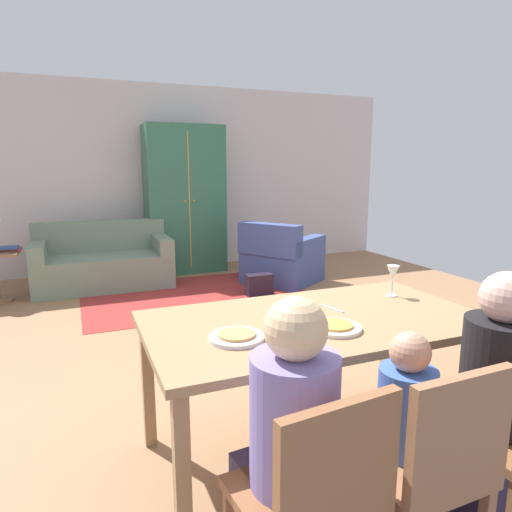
% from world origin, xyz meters
% --- Properties ---
extents(ground_plane, '(7.20, 6.19, 0.02)m').
position_xyz_m(ground_plane, '(0.00, 0.50, -0.01)').
color(ground_plane, '#976C49').
extents(back_wall, '(7.20, 0.10, 2.70)m').
position_xyz_m(back_wall, '(0.00, 3.64, 1.35)').
color(back_wall, silver).
rests_on(back_wall, ground_plane).
extents(dining_table, '(1.71, 0.94, 0.76)m').
position_xyz_m(dining_table, '(-0.27, -1.31, 0.69)').
color(dining_table, '#9E7B51').
rests_on(dining_table, ground_plane).
extents(plate_near_man, '(0.25, 0.25, 0.02)m').
position_xyz_m(plate_near_man, '(-0.74, -1.43, 0.77)').
color(plate_near_man, silver).
rests_on(plate_near_man, dining_table).
extents(pizza_near_man, '(0.17, 0.17, 0.01)m').
position_xyz_m(pizza_near_man, '(-0.74, -1.43, 0.78)').
color(pizza_near_man, tan).
rests_on(pizza_near_man, plate_near_man).
extents(plate_near_child, '(0.25, 0.25, 0.02)m').
position_xyz_m(plate_near_child, '(-0.27, -1.49, 0.77)').
color(plate_near_child, white).
rests_on(plate_near_child, dining_table).
extents(pizza_near_child, '(0.17, 0.17, 0.01)m').
position_xyz_m(pizza_near_child, '(-0.27, -1.49, 0.78)').
color(pizza_near_child, gold).
rests_on(pizza_near_child, plate_near_child).
extents(wine_glass, '(0.07, 0.07, 0.19)m').
position_xyz_m(wine_glass, '(0.35, -1.13, 0.89)').
color(wine_glass, silver).
rests_on(wine_glass, dining_table).
extents(fork, '(0.04, 0.15, 0.01)m').
position_xyz_m(fork, '(-0.52, -1.36, 0.76)').
color(fork, silver).
rests_on(fork, dining_table).
extents(knife, '(0.06, 0.17, 0.01)m').
position_xyz_m(knife, '(-0.11, -1.21, 0.76)').
color(knife, silver).
rests_on(knife, dining_table).
extents(dining_chair_man, '(0.46, 0.46, 0.87)m').
position_xyz_m(dining_chair_man, '(-0.73, -2.14, 0.49)').
color(dining_chair_man, '#905A38').
rests_on(dining_chair_man, ground_plane).
extents(person_man, '(0.30, 0.41, 1.11)m').
position_xyz_m(person_man, '(-0.74, -1.97, 0.51)').
color(person_man, '#3F3454').
rests_on(person_man, ground_plane).
extents(dining_chair_child, '(0.43, 0.43, 0.87)m').
position_xyz_m(dining_chair_child, '(-0.26, -2.14, 0.49)').
color(dining_chair_child, '#986644').
rests_on(dining_chair_child, ground_plane).
extents(person_child, '(0.22, 0.29, 0.92)m').
position_xyz_m(person_child, '(-0.27, -1.97, 0.43)').
color(person_child, '#2F4151').
rests_on(person_child, ground_plane).
extents(person_woman, '(0.30, 0.41, 1.11)m').
position_xyz_m(person_woman, '(0.20, -1.97, 0.51)').
color(person_woman, '#393258').
rests_on(person_woman, ground_plane).
extents(area_rug, '(2.60, 1.80, 0.01)m').
position_xyz_m(area_rug, '(-0.07, 1.90, 0.00)').
color(area_rug, maroon).
rests_on(area_rug, ground_plane).
extents(couch, '(1.66, 0.86, 0.82)m').
position_xyz_m(couch, '(-1.06, 2.76, 0.30)').
color(couch, slate).
rests_on(couch, ground_plane).
extents(armchair, '(1.19, 1.19, 0.82)m').
position_xyz_m(armchair, '(1.14, 2.07, 0.32)').
color(armchair, '#3D4F89').
rests_on(armchair, ground_plane).
extents(armoire, '(1.10, 0.59, 2.10)m').
position_xyz_m(armoire, '(0.14, 3.25, 1.05)').
color(armoire, '#31694E').
rests_on(armoire, ground_plane).
extents(book_lower, '(0.22, 0.16, 0.03)m').
position_xyz_m(book_lower, '(-2.06, 2.48, 0.59)').
color(book_lower, '#973331').
rests_on(book_lower, side_table).
extents(book_upper, '(0.22, 0.16, 0.03)m').
position_xyz_m(book_upper, '(-2.09, 2.46, 0.62)').
color(book_upper, '#2D498C').
rests_on(book_upper, book_lower).
extents(handbag, '(0.32, 0.16, 0.26)m').
position_xyz_m(handbag, '(0.63, 1.60, 0.13)').
color(handbag, black).
rests_on(handbag, ground_plane).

